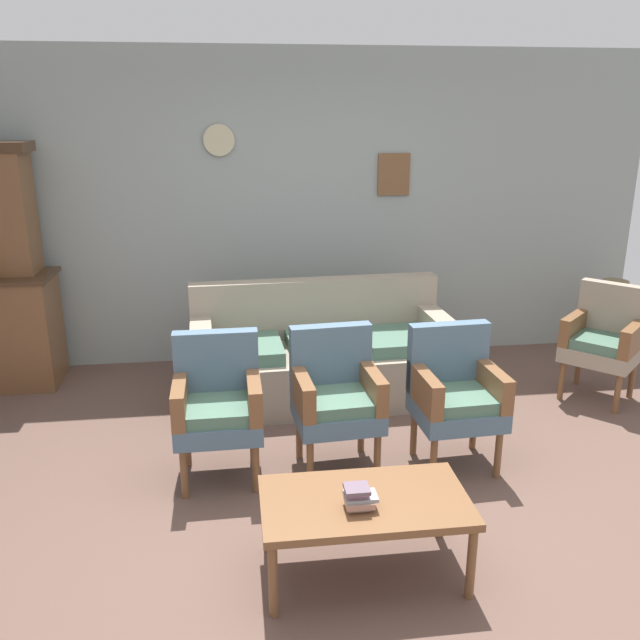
{
  "coord_description": "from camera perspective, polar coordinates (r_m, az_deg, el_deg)",
  "views": [
    {
      "loc": [
        -0.51,
        -3.22,
        2.2
      ],
      "look_at": [
        0.04,
        1.0,
        0.85
      ],
      "focal_mm": 37.43,
      "sensor_mm": 36.0,
      "label": 1
    }
  ],
  "objects": [
    {
      "name": "coffee_table",
      "position": [
        3.33,
        3.84,
        -15.62
      ],
      "size": [
        1.0,
        0.56,
        0.42
      ],
      "color": "brown",
      "rests_on": "ground"
    },
    {
      "name": "floor_vase_by_wall",
      "position": [
        6.59,
        23.56,
        -0.01
      ],
      "size": [
        0.23,
        0.23,
        0.74
      ],
      "primitive_type": "cylinder",
      "color": "brown",
      "rests_on": "ground"
    },
    {
      "name": "armchair_near_cabinet",
      "position": [
        4.32,
        11.47,
        -5.96
      ],
      "size": [
        0.55,
        0.52,
        0.9
      ],
      "color": "slate",
      "rests_on": "ground"
    },
    {
      "name": "wall_back_with_decor",
      "position": [
        5.93,
        -2.47,
        9.39
      ],
      "size": [
        6.4,
        0.09,
        2.7
      ],
      "color": "#939E99",
      "rests_on": "ground"
    },
    {
      "name": "floral_couch",
      "position": [
        5.25,
        0.1,
        -3.29
      ],
      "size": [
        2.03,
        0.89,
        0.9
      ],
      "color": "gray",
      "rests_on": "ground"
    },
    {
      "name": "wingback_chair_by_fireplace",
      "position": [
        5.65,
        23.13,
        -1.36
      ],
      "size": [
        0.71,
        0.71,
        0.9
      ],
      "color": "gray",
      "rests_on": "ground"
    },
    {
      "name": "ground_plane",
      "position": [
        3.93,
        1.35,
        -16.43
      ],
      "size": [
        7.68,
        7.68,
        0.0
      ],
      "primitive_type": "plane",
      "color": "brown"
    },
    {
      "name": "book_stack_on_table",
      "position": [
        3.21,
        3.33,
        -14.9
      ],
      "size": [
        0.15,
        0.12,
        0.11
      ],
      "color": "tan",
      "rests_on": "coffee_table"
    },
    {
      "name": "armchair_by_doorway",
      "position": [
        4.13,
        -8.73,
        -6.9
      ],
      "size": [
        0.53,
        0.5,
        0.9
      ],
      "color": "slate",
      "rests_on": "ground"
    },
    {
      "name": "armchair_row_middle",
      "position": [
        4.2,
        1.35,
        -6.29
      ],
      "size": [
        0.55,
        0.53,
        0.9
      ],
      "color": "slate",
      "rests_on": "ground"
    }
  ]
}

